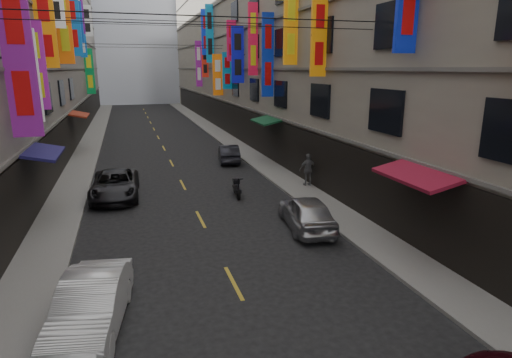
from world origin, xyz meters
TOP-DOWN VIEW (x-y plane):
  - sidewalk_left at (-6.00, 42.00)m, footprint 2.00×90.00m
  - sidewalk_right at (6.00, 42.00)m, footprint 2.00×90.00m
  - building_row_right at (11.99, 42.00)m, footprint 10.14×90.00m
  - haze_block at (0.00, 92.00)m, footprint 18.00×8.00m
  - shop_signage at (-0.09, 35.62)m, footprint 14.00×55.00m
  - street_awnings at (-1.26, 26.00)m, footprint 13.99×35.20m
  - overhead_cables at (0.00, 30.00)m, footprint 14.00×38.04m
  - lane_markings at (0.00, 39.00)m, footprint 0.12×80.20m
  - scooter_far_right at (2.41, 26.99)m, footprint 0.53×1.80m
  - car_left_mid at (-4.00, 16.66)m, footprint 2.12×4.38m
  - car_left_far at (-3.60, 28.47)m, footprint 2.48×5.03m
  - car_right_mid at (4.00, 21.65)m, footprint 2.15×4.30m
  - car_right_far at (3.92, 35.19)m, footprint 1.87×3.94m
  - pedestrian_rfar at (6.60, 27.43)m, footprint 1.08×0.64m

SIDE VIEW (x-z plane):
  - lane_markings at x=0.00m, z-range 0.00..0.01m
  - sidewalk_left at x=-6.00m, z-range 0.00..0.12m
  - sidewalk_right at x=6.00m, z-range 0.00..0.12m
  - scooter_far_right at x=2.41m, z-range -0.13..1.01m
  - car_right_far at x=3.92m, z-range 0.00..1.25m
  - car_left_far at x=-3.60m, z-range 0.00..1.37m
  - car_left_mid at x=-4.00m, z-range 0.00..1.38m
  - car_right_mid at x=4.00m, z-range 0.00..1.40m
  - pedestrian_rfar at x=6.60m, z-range 0.12..1.91m
  - street_awnings at x=-1.26m, z-range 2.80..3.20m
  - overhead_cables at x=0.00m, z-range 8.18..9.42m
  - shop_signage at x=-0.09m, z-range 3.33..14.82m
  - building_row_right at x=11.99m, z-range -0.01..18.99m
  - haze_block at x=0.00m, z-range 0.00..22.00m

